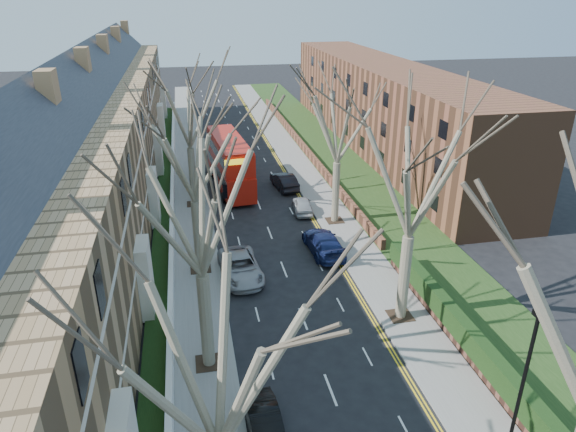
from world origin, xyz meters
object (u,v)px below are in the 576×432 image
lamp_post (519,398)px  car_right_near (324,243)px  double_decker_bus (230,164)px  car_left_mid (265,424)px

lamp_post → car_right_near: 20.83m
double_decker_bus → car_left_mid: double_decker_bus is taller
car_left_mid → car_right_near: size_ratio=0.73×
double_decker_bus → car_left_mid: (-1.52, -31.14, -1.74)m
double_decker_bus → car_left_mid: 31.23m
car_left_mid → car_right_near: car_right_near is taller
car_left_mid → car_right_near: (6.95, 16.08, 0.14)m
car_left_mid → car_right_near: bearing=62.9°
double_decker_bus → car_left_mid: bearing=82.0°
double_decker_bus → car_right_near: size_ratio=2.18×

